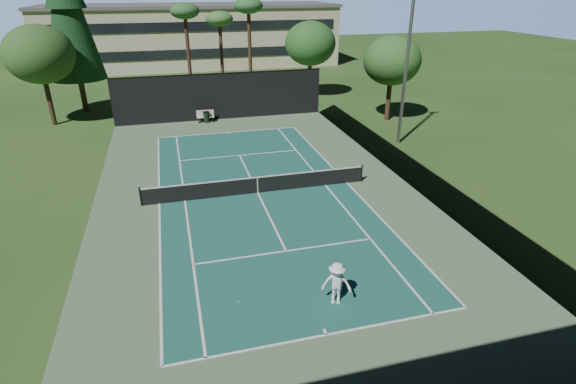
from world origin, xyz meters
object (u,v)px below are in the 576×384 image
object	(u,v)px
player	(337,283)
tennis_ball_c	(254,179)
tennis_net	(258,184)
park_bench	(205,116)
tennis_ball_d	(213,175)
tennis_ball_b	(241,179)
trash_bin	(206,117)
tennis_ball_a	(239,301)

from	to	relation	value
player	tennis_ball_c	xyz separation A→B (m)	(-0.74, 12.29, -0.84)
tennis_net	park_bench	bearing A→B (deg)	95.41
tennis_ball_d	tennis_ball_b	bearing A→B (deg)	-37.06
trash_bin	player	bearing A→B (deg)	-84.84
trash_bin	tennis_net	bearing A→B (deg)	-84.76
trash_bin	tennis_ball_b	bearing A→B (deg)	-86.61
tennis_net	player	size ratio (longest dim) A/B	7.38
tennis_ball_b	tennis_ball_d	world-z (taller)	tennis_ball_b
tennis_ball_a	tennis_ball_d	bearing A→B (deg)	88.04
tennis_ball_a	tennis_ball_c	bearing A→B (deg)	76.15
tennis_net	tennis_ball_d	bearing A→B (deg)	123.38
player	tennis_ball_d	size ratio (longest dim) A/B	30.14
tennis_ball_d	tennis_ball_c	bearing A→B (deg)	-29.97
tennis_ball_b	park_bench	bearing A→B (deg)	93.61
tennis_net	tennis_ball_d	distance (m)	4.02
tennis_ball_b	tennis_ball_a	bearing A→B (deg)	-99.87
tennis_ball_c	trash_bin	xyz separation A→B (m)	(-1.57, 13.33, 0.45)
tennis_ball_b	trash_bin	size ratio (longest dim) A/B	0.08
tennis_net	tennis_ball_b	size ratio (longest dim) A/B	167.44
tennis_net	tennis_ball_d	xyz separation A→B (m)	(-2.19, 3.33, -0.53)
tennis_ball_c	park_bench	size ratio (longest dim) A/B	0.04
player	park_bench	size ratio (longest dim) A/B	1.17
tennis_ball_b	player	bearing A→B (deg)	-82.98
tennis_ball_a	tennis_ball_b	xyz separation A→B (m)	(2.00, 11.50, 0.01)
park_bench	tennis_ball_c	bearing A→B (deg)	-83.11
tennis_ball_a	tennis_net	bearing A→B (deg)	74.33
player	park_bench	world-z (taller)	player
tennis_ball_d	player	bearing A→B (deg)	-77.20
tennis_net	player	bearing A→B (deg)	-84.96
tennis_net	park_bench	world-z (taller)	tennis_net
tennis_ball_c	tennis_ball_d	distance (m)	2.72
tennis_ball_d	trash_bin	world-z (taller)	trash_bin
tennis_ball_a	tennis_ball_c	distance (m)	11.67
player	park_bench	xyz separation A→B (m)	(-2.38, 25.80, -0.33)
tennis_net	player	world-z (taller)	player
park_bench	tennis_ball_a	bearing A→B (deg)	-92.68
tennis_ball_c	tennis_ball_d	bearing A→B (deg)	150.03
tennis_net	tennis_ball_c	size ratio (longest dim) A/B	192.94
tennis_ball_b	park_bench	world-z (taller)	park_bench
tennis_ball_b	tennis_ball_c	world-z (taller)	tennis_ball_b
park_bench	trash_bin	world-z (taller)	park_bench
tennis_ball_a	park_bench	distance (m)	24.87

